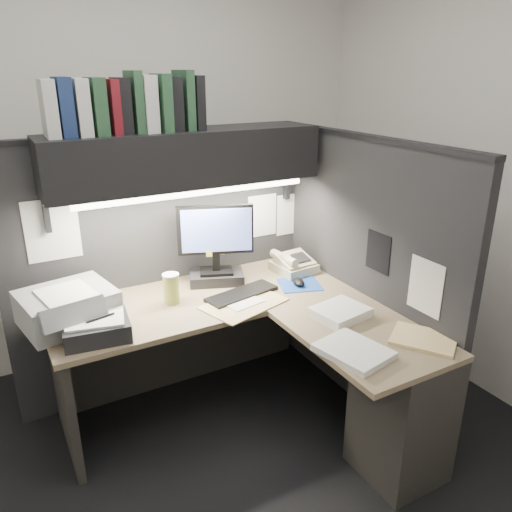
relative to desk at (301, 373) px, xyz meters
name	(u,v)px	position (x,y,z in m)	size (l,w,h in m)	color
floor	(230,467)	(-0.43, 0.00, -0.44)	(3.50, 3.50, 0.00)	black
wall_back	(128,165)	(-0.43, 1.50, 0.91)	(3.50, 0.04, 2.70)	silver
wall_right	(492,179)	(1.32, 0.00, 0.91)	(0.04, 3.00, 2.70)	silver
partition_back	(166,267)	(-0.40, 0.93, 0.36)	(1.90, 0.06, 1.60)	black
partition_right	(364,279)	(0.55, 0.18, 0.36)	(0.06, 1.50, 1.60)	black
desk	(301,373)	(0.00, 0.00, 0.00)	(1.70, 1.53, 0.73)	#857554
overhead_shelf	(186,158)	(-0.30, 0.75, 1.06)	(1.55, 0.34, 0.30)	black
task_light_tube	(197,193)	(-0.30, 0.61, 0.89)	(0.04, 0.04, 1.32)	white
monitor	(216,253)	(-0.15, 0.71, 0.48)	(0.43, 0.30, 0.49)	black
keyboard	(242,294)	(-0.11, 0.47, 0.30)	(0.44, 0.15, 0.02)	black
mousepad	(300,284)	(0.27, 0.43, 0.29)	(0.24, 0.22, 0.00)	#1C439A
mouse	(299,282)	(0.26, 0.42, 0.31)	(0.07, 0.11, 0.04)	black
telephone	(294,265)	(0.36, 0.63, 0.34)	(0.24, 0.25, 0.10)	#C3BB96
coffee_cup	(171,289)	(-0.49, 0.57, 0.37)	(0.09, 0.09, 0.16)	#D0CC53
printer	(68,307)	(-1.04, 0.61, 0.37)	(0.44, 0.37, 0.18)	#94989A
notebook_stack	(96,329)	(-0.95, 0.39, 0.33)	(0.31, 0.26, 0.09)	black
open_folder	(244,304)	(-0.15, 0.36, 0.29)	(0.44, 0.29, 0.01)	#D3B676
paper_stack_a	(340,312)	(0.22, -0.02, 0.31)	(0.27, 0.23, 0.05)	white
paper_stack_b	(354,351)	(0.05, -0.35, 0.30)	(0.25, 0.31, 0.03)	white
manila_stack	(424,339)	(0.42, -0.41, 0.30)	(0.23, 0.30, 0.02)	#D3B676
binder_row	(126,105)	(-0.60, 0.76, 1.35)	(0.80, 0.25, 0.31)	silver
pinned_papers	(249,235)	(0.00, 0.56, 0.61)	(1.76, 1.31, 0.51)	white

